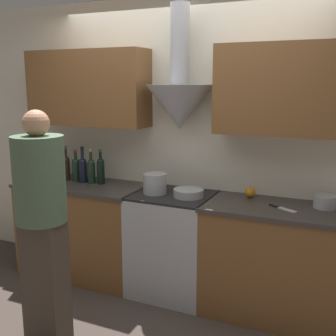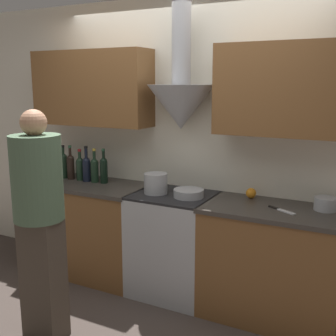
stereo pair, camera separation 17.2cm
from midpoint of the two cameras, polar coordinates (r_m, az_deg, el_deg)
The scene contains 19 objects.
ground_plane at distance 3.71m, azimuth -0.33°, elevation -18.48°, with size 12.00×12.00×0.00m, color #423833.
wall_back at distance 3.78m, azimuth 3.54°, elevation 5.52°, with size 8.40×0.58×2.60m.
counter_left at distance 4.24m, azimuth -9.71°, elevation -7.91°, with size 1.24×0.62×0.91m.
counter_right at distance 3.52m, azimuth 15.21°, elevation -12.31°, with size 1.08×0.62×0.91m.
stove_range at distance 3.78m, azimuth 2.05°, elevation -10.19°, with size 0.68×0.60×0.91m.
wine_bottle_0 at distance 4.48m, azimuth -14.87°, elevation 0.81°, with size 0.08×0.08×0.36m.
wine_bottle_1 at distance 4.41m, azimuth -13.95°, elevation 0.58°, with size 0.08×0.08×0.34m.
wine_bottle_2 at distance 4.34m, azimuth -12.88°, elevation 0.49°, with size 0.08×0.08×0.33m.
wine_bottle_3 at distance 4.26m, azimuth -11.94°, elevation 0.33°, with size 0.07×0.07×0.34m.
wine_bottle_4 at distance 4.21m, azimuth -10.69°, elevation 0.07°, with size 0.08×0.08×0.31m.
wine_bottle_5 at distance 4.14m, azimuth -9.81°, elevation 0.05°, with size 0.08×0.08×0.35m.
wine_bottle_6 at distance 4.09m, azimuth -8.73°, elevation -0.12°, with size 0.08×0.08×0.33m.
wine_bottle_7 at distance 4.04m, azimuth -7.49°, elevation -0.12°, with size 0.07×0.07×0.33m.
stock_pot at distance 3.65m, azimuth -0.33°, elevation -2.10°, with size 0.20×0.20×0.18m.
mixing_bowl at distance 3.55m, azimuth 4.20°, elevation -3.44°, with size 0.26×0.26×0.07m.
orange_fruit at distance 3.59m, azimuth 12.53°, elevation -3.35°, with size 0.08×0.08×0.08m.
saucepan at distance 3.42m, azimuth 21.96°, elevation -4.53°, with size 0.17×0.17×0.10m.
chefs_knife at distance 3.31m, azimuth 16.59°, elevation -5.50°, with size 0.23×0.15×0.01m.
person_foreground_left at distance 3.09m, azimuth -15.50°, elevation -6.39°, with size 0.35×0.35×1.68m.
Camera 2 is at (1.58, -2.80, 1.85)m, focal length 45.00 mm.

